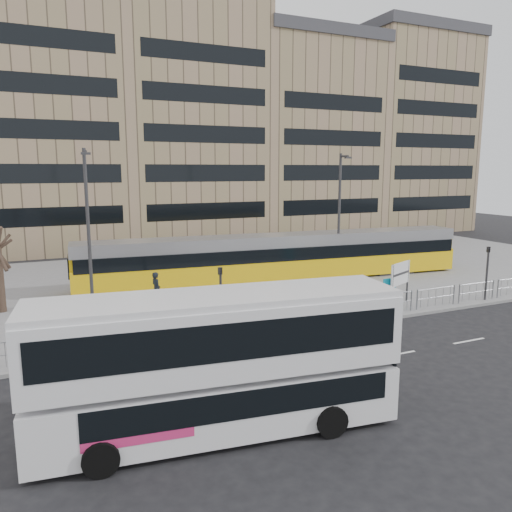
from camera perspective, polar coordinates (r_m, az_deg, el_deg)
name	(u,v)px	position (r m, az deg, el deg)	size (l,w,h in m)	color
ground	(307,332)	(23.83, 5.86, -8.66)	(120.00, 120.00, 0.00)	black
plaza	(220,280)	(34.35, -4.16, -2.73)	(64.00, 24.00, 0.15)	slate
kerb	(307,330)	(23.85, 5.81, -8.46)	(64.00, 0.25, 0.17)	gray
building_row	(160,118)	(55.59, -10.91, 15.24)	(70.40, 18.40, 31.20)	maroon
pedestrian_barrier	(338,305)	(24.97, 9.33, -5.52)	(32.07, 0.07, 1.10)	gray
road_markings	(378,358)	(21.24, 13.75, -11.24)	(62.00, 0.12, 0.01)	white
double_decker_bus	(218,360)	(14.48, -4.32, -11.72)	(10.54, 3.59, 4.13)	silver
tram	(280,257)	(33.54, 2.71, -0.16)	(26.61, 4.78, 3.12)	yellow
station_sign	(400,276)	(28.52, 16.17, -2.16)	(1.92, 0.93, 2.38)	#2D2D30
ad_panel	(389,290)	(27.94, 14.98, -3.82)	(0.87, 0.13, 1.62)	#2D2D30
pedestrian	(156,289)	(27.74, -11.33, -3.76)	(0.70, 0.46, 1.92)	black
traffic_light_west	(221,292)	(22.52, -4.06, -4.10)	(0.23, 0.25, 3.10)	#2D2D30
traffic_light_east	(487,266)	(31.27, 24.93, -1.05)	(0.19, 0.22, 3.10)	#2D2D30
lamp_post_west	(88,224)	(27.07, -18.63, 3.43)	(0.45, 1.04, 8.47)	#2D2D30
lamp_post_east	(340,212)	(34.01, 9.53, 5.01)	(0.45, 1.04, 8.45)	#2D2D30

